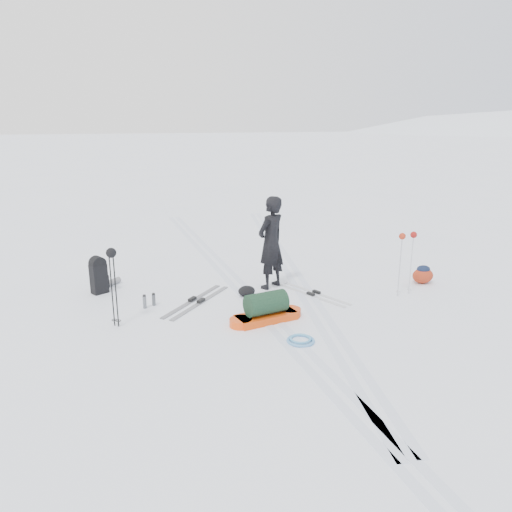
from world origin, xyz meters
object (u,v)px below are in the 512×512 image
at_px(skier, 271,243).
at_px(expedition_rucksack, 100,275).
at_px(ski_poles_black, 112,263).
at_px(pulk_sled, 266,310).

height_order(skier, expedition_rucksack, skier).
height_order(expedition_rucksack, ski_poles_black, ski_poles_black).
distance_m(skier, pulk_sled, 1.97).
xyz_separation_m(skier, pulk_sled, (-0.60, -1.72, -0.77)).
distance_m(expedition_rucksack, ski_poles_black, 2.06).
relative_size(skier, expedition_rucksack, 2.39).
bearing_deg(ski_poles_black, expedition_rucksack, 85.23).
bearing_deg(ski_poles_black, skier, 7.63).
xyz_separation_m(pulk_sled, ski_poles_black, (-2.57, 0.46, 0.94)).
xyz_separation_m(skier, expedition_rucksack, (-3.47, 0.62, -0.62)).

